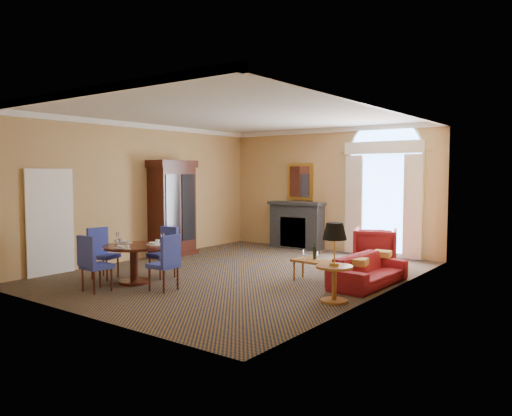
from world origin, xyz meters
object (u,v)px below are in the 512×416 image
Objects in this scene: sofa at (369,270)px; coffee_table at (314,261)px; armoire at (172,210)px; armchair at (375,247)px; dining_table at (134,255)px; side_table at (335,252)px.

sofa is 1.03m from coffee_table.
armoire is 4.94m from armchair.
dining_table is 1.36× the size of coffee_table.
armchair is at bearing 22.16° from sofa.
side_table is at bearing 81.88° from armchair.
dining_table is 5.17m from armchair.
coffee_table reaches higher than sofa.
armchair is at bearing 56.44° from dining_table.
sofa is at bearing 89.41° from armchair.
armchair is (-0.69, 1.88, 0.15)m from sofa.
armchair is (4.58, 1.70, -0.71)m from armoire.
dining_table is 4.31m from sofa.
armoire is 5.34m from sofa.
coffee_table is at bearing -6.54° from armoire.
side_table is at bearing 15.49° from dining_table.
side_table is (1.02, -1.13, 0.42)m from coffee_table.
dining_table is 3.74m from side_table.
coffee_table is at bearing 109.58° from sofa.
sofa is 2.26× the size of coffee_table.
sofa is 1.53m from side_table.
sofa is (5.27, -0.19, -0.86)m from armoire.
armchair is (2.86, 4.31, -0.11)m from dining_table.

